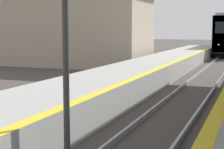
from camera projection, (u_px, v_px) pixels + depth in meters
name	position (u px, v px, depth m)	size (l,w,h in m)	color
signal_near	(65.00, 5.00, 6.84)	(0.36, 0.31, 4.50)	#2D2D2D
station_building	(67.00, 30.00, 28.43)	(12.69, 5.86, 5.36)	tan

